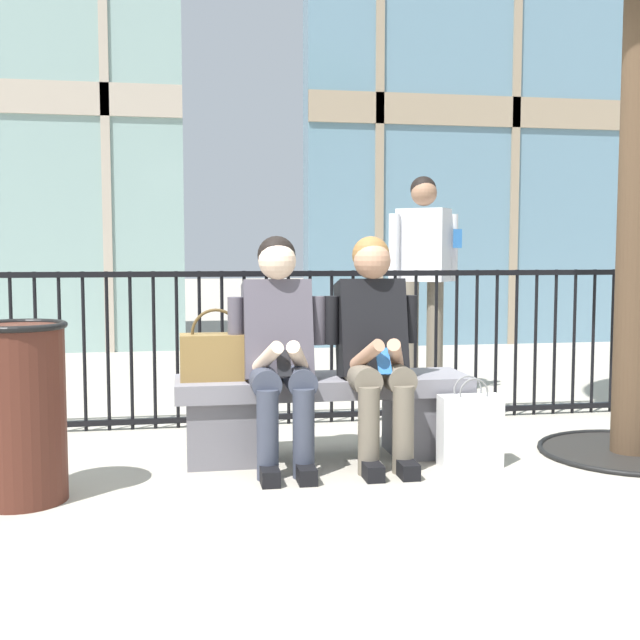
{
  "coord_description": "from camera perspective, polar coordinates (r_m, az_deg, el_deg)",
  "views": [
    {
      "loc": [
        -0.76,
        -4.25,
        1.13
      ],
      "look_at": [
        0.0,
        0.1,
        0.75
      ],
      "focal_mm": 44.89,
      "sensor_mm": 36.0,
      "label": 1
    }
  ],
  "objects": [
    {
      "name": "seated_person_companion",
      "position": [
        4.28,
        3.92,
        -1.54
      ],
      "size": [
        0.52,
        0.66,
        1.21
      ],
      "color": "#6B6051",
      "rests_on": "ground"
    },
    {
      "name": "plaza_railing",
      "position": [
        5.23,
        -1.48,
        -1.9
      ],
      "size": [
        7.33,
        0.04,
        1.01
      ],
      "color": "black",
      "rests_on": "ground"
    },
    {
      "name": "bystander_at_railing",
      "position": [
        6.26,
        7.37,
        3.68
      ],
      "size": [
        0.55,
        0.41,
        1.71
      ],
      "color": "#6B6051",
      "rests_on": "ground"
    },
    {
      "name": "handbag_on_bench",
      "position": [
        4.28,
        -7.42,
        -2.52
      ],
      "size": [
        0.38,
        0.19,
        0.38
      ],
      "color": "olive",
      "rests_on": "stone_bench"
    },
    {
      "name": "seated_person_with_phone",
      "position": [
        4.18,
        -2.93,
        -1.68
      ],
      "size": [
        0.52,
        0.66,
        1.21
      ],
      "color": "#383D4C",
      "rests_on": "ground"
    },
    {
      "name": "ground_plane",
      "position": [
        4.47,
        0.22,
        -9.74
      ],
      "size": [
        60.0,
        60.0,
        0.0
      ],
      "primitive_type": "plane",
      "color": "#A8A091"
    },
    {
      "name": "shopping_bag",
      "position": [
        4.31,
        10.66,
        -7.69
      ],
      "size": [
        0.33,
        0.13,
        0.48
      ],
      "color": "white",
      "rests_on": "ground"
    },
    {
      "name": "trash_can",
      "position": [
        3.86,
        -20.59,
        -6.05
      ],
      "size": [
        0.43,
        0.43,
        0.82
      ],
      "color": "#4C2319",
      "rests_on": "ground"
    },
    {
      "name": "stone_bench",
      "position": [
        4.41,
        0.22,
        -6.33
      ],
      "size": [
        1.6,
        0.44,
        0.45
      ],
      "color": "slate",
      "rests_on": "ground"
    }
  ]
}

